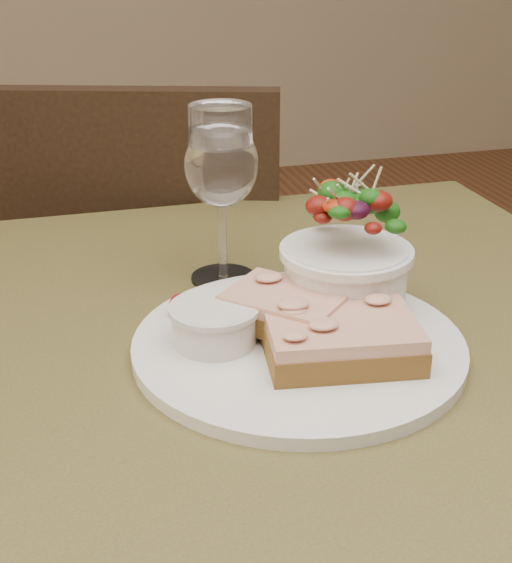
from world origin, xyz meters
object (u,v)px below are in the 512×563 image
object	(u,v)px
ramekin	(214,322)
wine_glass	(221,169)
sandwich_back	(285,308)
sandwich_front	(341,338)
chair_far	(164,400)
dinner_plate	(298,345)
cafe_table	(276,429)
salad_bowl	(347,249)

from	to	relation	value
ramekin	wine_glass	distance (m)	0.19
sandwich_back	wine_glass	world-z (taller)	wine_glass
sandwich_front	wine_glass	bearing A→B (deg)	112.87
chair_far	dinner_plate	bearing A→B (deg)	110.73
dinner_plate	sandwich_front	xyz separation A→B (m)	(0.03, -0.04, 0.02)
sandwich_front	wine_glass	world-z (taller)	wine_glass
cafe_table	chair_far	xyz separation A→B (m)	(-0.03, 0.62, -0.36)
cafe_table	wine_glass	distance (m)	0.27
ramekin	salad_bowl	size ratio (longest dim) A/B	0.59
dinner_plate	cafe_table	bearing A→B (deg)	113.23
sandwich_back	ramekin	bearing A→B (deg)	-131.24
salad_bowl	cafe_table	bearing A→B (deg)	-160.10
dinner_plate	ramekin	distance (m)	0.08
sandwich_back	salad_bowl	distance (m)	0.09
cafe_table	dinner_plate	bearing A→B (deg)	-66.77
wine_glass	cafe_table	bearing A→B (deg)	-83.01
sandwich_back	ramekin	distance (m)	0.07
chair_far	salad_bowl	xyz separation A→B (m)	(0.10, -0.60, 0.53)
dinner_plate	salad_bowl	distance (m)	0.11
sandwich_back	wine_glass	bearing A→B (deg)	143.93
chair_far	sandwich_front	size ratio (longest dim) A/B	6.37
cafe_table	sandwich_front	size ratio (longest dim) A/B	5.66
chair_far	dinner_plate	xyz separation A→B (m)	(0.04, -0.65, 0.46)
cafe_table	salad_bowl	size ratio (longest dim) A/B	6.30
chair_far	dinner_plate	world-z (taller)	chair_far
cafe_table	dinner_plate	xyz separation A→B (m)	(0.01, -0.03, 0.11)
dinner_plate	wine_glass	xyz separation A→B (m)	(-0.03, 0.17, 0.12)
chair_far	salad_bowl	bearing A→B (deg)	117.13
sandwich_back	wine_glass	distance (m)	0.18
chair_far	wine_glass	bearing A→B (deg)	108.43
dinner_plate	salad_bowl	world-z (taller)	salad_bowl
chair_far	sandwich_front	xyz separation A→B (m)	(0.06, -0.69, 0.49)
cafe_table	dinner_plate	distance (m)	0.11
dinner_plate	salad_bowl	xyz separation A→B (m)	(0.06, 0.05, 0.07)
dinner_plate	ramekin	size ratio (longest dim) A/B	4.02
dinner_plate	salad_bowl	size ratio (longest dim) A/B	2.35
dinner_plate	sandwich_back	world-z (taller)	sandwich_back
chair_far	sandwich_front	world-z (taller)	chair_far
ramekin	wine_glass	world-z (taller)	wine_glass
cafe_table	salad_bowl	world-z (taller)	salad_bowl
sandwich_front	cafe_table	bearing A→B (deg)	128.32
sandwich_front	ramekin	world-z (taller)	ramekin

